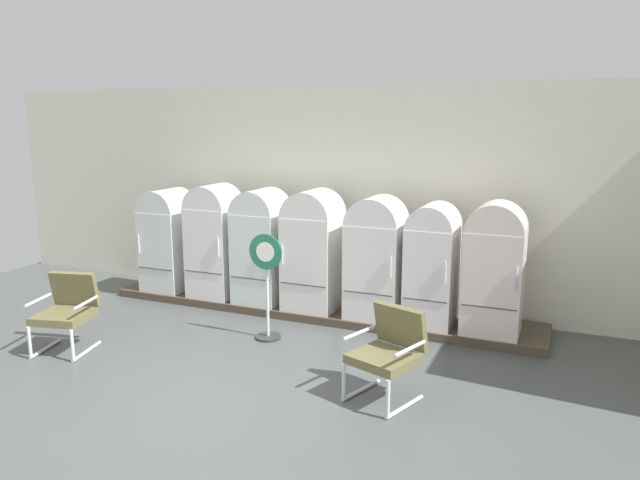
{
  "coord_description": "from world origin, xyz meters",
  "views": [
    {
      "loc": [
        3.19,
        -4.34,
        2.71
      ],
      "look_at": [
        0.18,
        2.75,
        1.11
      ],
      "focal_mm": 33.46,
      "sensor_mm": 36.0,
      "label": 1
    }
  ],
  "objects": [
    {
      "name": "armchair_right",
      "position": [
        1.68,
        0.93,
        0.5
      ],
      "size": [
        0.77,
        0.8,
        0.91
      ],
      "color": "silver",
      "rests_on": "ground"
    },
    {
      "name": "refrigerator_2",
      "position": [
        -0.81,
        2.94,
        0.96
      ],
      "size": [
        0.66,
        0.72,
        1.61
      ],
      "color": "silver",
      "rests_on": "display_plinth"
    },
    {
      "name": "refrigerator_3",
      "position": [
        -0.01,
        2.93,
        0.98
      ],
      "size": [
        0.71,
        0.72,
        1.64
      ],
      "color": "white",
      "rests_on": "display_plinth"
    },
    {
      "name": "refrigerator_6",
      "position": [
        2.4,
        2.89,
        0.96
      ],
      "size": [
        0.69,
        0.63,
        1.61
      ],
      "color": "silver",
      "rests_on": "display_plinth"
    },
    {
      "name": "refrigerator_4",
      "position": [
        0.9,
        2.91,
        0.95
      ],
      "size": [
        0.71,
        0.67,
        1.6
      ],
      "color": "white",
      "rests_on": "display_plinth"
    },
    {
      "name": "armchair_left",
      "position": [
        -2.16,
        0.65,
        0.5
      ],
      "size": [
        0.73,
        0.76,
        0.91
      ],
      "color": "silver",
      "rests_on": "ground"
    },
    {
      "name": "display_plinth",
      "position": [
        0.0,
        3.02,
        0.05
      ],
      "size": [
        6.19,
        0.95,
        0.11
      ],
      "primitive_type": "cube",
      "color": "#483C30",
      "rests_on": "ground"
    },
    {
      "name": "refrigerator_5",
      "position": [
        1.64,
        2.94,
        0.93
      ],
      "size": [
        0.59,
        0.72,
        1.54
      ],
      "color": "white",
      "rests_on": "display_plinth"
    },
    {
      "name": "sign_stand",
      "position": [
        -0.16,
        1.87,
        0.63
      ],
      "size": [
        0.44,
        0.32,
        1.33
      ],
      "color": "#2D2D30",
      "rests_on": "ground"
    },
    {
      "name": "back_wall",
      "position": [
        0.0,
        3.66,
        1.59
      ],
      "size": [
        11.76,
        0.12,
        3.15
      ],
      "color": "silver",
      "rests_on": "ground"
    },
    {
      "name": "ground",
      "position": [
        0.0,
        0.0,
        -0.03
      ],
      "size": [
        12.0,
        10.0,
        0.05
      ],
      "primitive_type": "cube",
      "color": "#484C4B"
    },
    {
      "name": "refrigerator_1",
      "position": [
        -1.57,
        2.91,
        0.98
      ],
      "size": [
        0.67,
        0.67,
        1.64
      ],
      "color": "white",
      "rests_on": "display_plinth"
    },
    {
      "name": "refrigerator_0",
      "position": [
        -2.42,
        2.94,
        0.92
      ],
      "size": [
        0.65,
        0.72,
        1.53
      ],
      "color": "silver",
      "rests_on": "display_plinth"
    }
  ]
}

